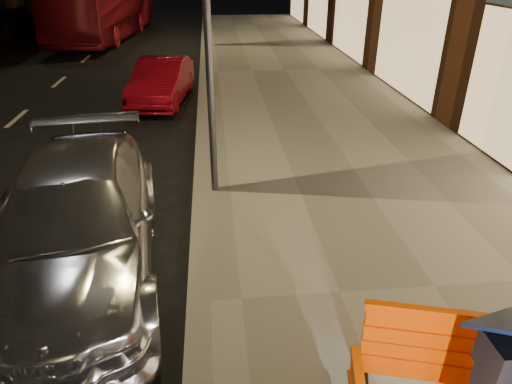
{
  "coord_description": "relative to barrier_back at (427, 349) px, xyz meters",
  "views": [
    {
      "loc": [
        0.28,
        -4.38,
        3.91
      ],
      "look_at": [
        0.8,
        1.0,
        1.1
      ],
      "focal_mm": 32.0,
      "sensor_mm": 36.0,
      "label": 1
    }
  ],
  "objects": [
    {
      "name": "ground_plane",
      "position": [
        -2.17,
        1.44,
        -0.64
      ],
      "size": [
        120.0,
        120.0,
        0.0
      ],
      "primitive_type": "plane",
      "color": "black",
      "rests_on": "ground"
    },
    {
      "name": "sidewalk",
      "position": [
        0.83,
        1.44,
        -0.56
      ],
      "size": [
        6.0,
        60.0,
        0.15
      ],
      "primitive_type": "cube",
      "color": "gray",
      "rests_on": "ground"
    },
    {
      "name": "kerb",
      "position": [
        -2.17,
        1.44,
        -0.56
      ],
      "size": [
        0.3,
        60.0,
        0.15
      ],
      "primitive_type": "cube",
      "color": "slate",
      "rests_on": "ground"
    },
    {
      "name": "barrier_back",
      "position": [
        0.0,
        0.0,
        0.0
      ],
      "size": [
        1.34,
        0.83,
        0.97
      ],
      "primitive_type": "cube",
      "rotation": [
        0.0,
        0.0,
        -0.27
      ],
      "color": "#FB4E00",
      "rests_on": "sidewalk"
    },
    {
      "name": "car_silver",
      "position": [
        -3.79,
        2.49,
        -0.64
      ],
      "size": [
        2.7,
        5.37,
        1.5
      ],
      "primitive_type": "imported",
      "rotation": [
        0.0,
        0.0,
        0.12
      ],
      "color": "#B0B0B4",
      "rests_on": "ground"
    },
    {
      "name": "car_red",
      "position": [
        -3.35,
        10.63,
        -0.64
      ],
      "size": [
        1.79,
        3.92,
        1.25
      ],
      "primitive_type": "imported",
      "rotation": [
        0.0,
        0.0,
        -0.13
      ],
      "color": "maroon",
      "rests_on": "ground"
    },
    {
      "name": "bus_doubledecker",
      "position": [
        -7.23,
        23.0,
        -0.64
      ],
      "size": [
        3.65,
        11.46,
        3.14
      ],
      "primitive_type": "imported",
      "rotation": [
        0.0,
        0.0,
        -0.09
      ],
      "color": "maroon",
      "rests_on": "ground"
    },
    {
      "name": "street_lamp_mid",
      "position": [
        -1.92,
        4.44,
        2.51
      ],
      "size": [
        0.12,
        0.12,
        6.0
      ],
      "primitive_type": "cylinder",
      "color": "#3F3F44",
      "rests_on": "sidewalk"
    }
  ]
}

